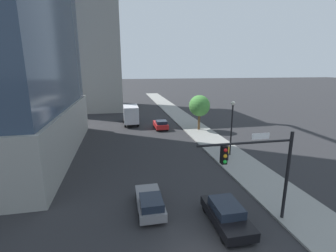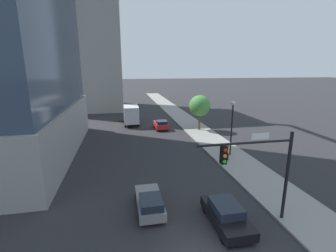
% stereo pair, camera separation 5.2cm
% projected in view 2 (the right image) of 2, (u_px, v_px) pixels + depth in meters
% --- Properties ---
extents(sidewalk, '(4.25, 120.00, 0.15)m').
position_uv_depth(sidewalk, '(210.00, 140.00, 32.46)').
color(sidewalk, gray).
rests_on(sidewalk, ground).
extents(construction_building, '(15.59, 25.65, 39.38)m').
position_uv_depth(construction_building, '(87.00, 33.00, 53.90)').
color(construction_building, '#9E9B93').
rests_on(construction_building, ground).
extents(traffic_light_pole, '(6.00, 0.48, 5.74)m').
position_uv_depth(traffic_light_pole, '(259.00, 162.00, 14.19)').
color(traffic_light_pole, black).
rests_on(traffic_light_pole, sidewalk).
extents(street_lamp, '(0.44, 0.44, 5.98)m').
position_uv_depth(street_lamp, '(232.00, 120.00, 25.70)').
color(street_lamp, black).
rests_on(street_lamp, sidewalk).
extents(street_tree, '(3.21, 3.21, 5.34)m').
position_uv_depth(street_tree, '(200.00, 106.00, 36.58)').
color(street_tree, brown).
rests_on(street_tree, sidewalk).
extents(car_red, '(1.91, 4.04, 1.49)m').
position_uv_depth(car_red, '(161.00, 124.00, 38.23)').
color(car_red, red).
rests_on(car_red, ground).
extents(car_black, '(1.91, 4.39, 1.41)m').
position_uv_depth(car_black, '(226.00, 214.00, 14.93)').
color(car_black, black).
rests_on(car_black, ground).
extents(car_gray, '(1.72, 4.12, 1.38)m').
position_uv_depth(car_gray, '(150.00, 202.00, 16.27)').
color(car_gray, slate).
rests_on(car_gray, ground).
extents(box_truck, '(2.39, 6.94, 3.30)m').
position_uv_depth(box_truck, '(131.00, 114.00, 41.37)').
color(box_truck, '#1E4799').
rests_on(box_truck, ground).
extents(pedestrian_yellow_shirt, '(0.34, 0.34, 1.61)m').
position_uv_depth(pedestrian_yellow_shirt, '(228.00, 153.00, 24.95)').
color(pedestrian_yellow_shirt, black).
rests_on(pedestrian_yellow_shirt, sidewalk).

